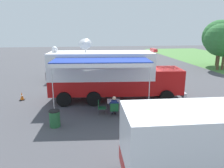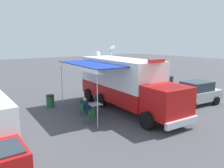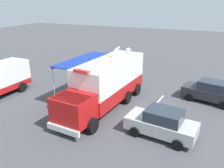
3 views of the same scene
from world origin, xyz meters
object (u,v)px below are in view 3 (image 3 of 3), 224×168
object	(u,v)px
car_far_corner	(210,91)
folding_chair_beside_table	(83,90)
folding_table	(80,92)
trash_bin	(84,80)
command_truck	(105,83)
folding_chair_at_table	(72,92)
traffic_cone	(141,79)
car_behind_truck	(162,123)
water_bottle	(81,90)
folding_chair_spare_by_truck	(59,97)
seated_responder	(74,91)

from	to	relation	value
car_far_corner	folding_chair_beside_table	bearing A→B (deg)	17.25
folding_table	trash_bin	distance (m)	3.77
folding_table	trash_bin	xyz separation A→B (m)	(1.63, -3.40, -0.22)
command_truck	car_far_corner	world-z (taller)	command_truck
command_truck	folding_chair_beside_table	world-z (taller)	command_truck
folding_chair_at_table	traffic_cone	world-z (taller)	folding_chair_at_table
car_behind_truck	car_far_corner	bearing A→B (deg)	-110.55
water_bottle	trash_bin	bearing A→B (deg)	-62.94
trash_bin	car_far_corner	xyz separation A→B (m)	(-11.42, -0.58, 0.42)
car_behind_truck	car_far_corner	distance (m)	7.07
command_truck	folding_chair_spare_by_truck	xyz separation A→B (m)	(3.56, 1.06, -1.43)
command_truck	traffic_cone	distance (m)	6.80
car_far_corner	trash_bin	bearing A→B (deg)	2.92
folding_chair_beside_table	folding_chair_spare_by_truck	bearing A→B (deg)	67.52
folding_chair_spare_by_truck	car_behind_truck	world-z (taller)	car_behind_truck
seated_responder	folding_chair_spare_by_truck	bearing A→B (deg)	67.75
seated_responder	water_bottle	bearing A→B (deg)	178.27
folding_chair_spare_by_truck	car_far_corner	distance (m)	12.16
folding_chair_spare_by_truck	car_behind_truck	distance (m)	8.59
car_behind_truck	folding_chair_spare_by_truck	bearing A→B (deg)	-9.12
folding_chair_spare_by_truck	trash_bin	world-z (taller)	trash_bin
command_truck	folding_chair_beside_table	xyz separation A→B (m)	(2.68, -1.07, -1.43)
folding_chair_beside_table	traffic_cone	xyz separation A→B (m)	(-3.53, -5.47, -0.23)
folding_table	folding_chair_beside_table	xyz separation A→B (m)	(0.28, -0.85, -0.16)
seated_responder	car_behind_truck	size ratio (longest dim) A/B	0.28
seated_responder	car_behind_truck	xyz separation A→B (m)	(-7.93, 2.70, 0.23)
trash_bin	traffic_cone	world-z (taller)	trash_bin
car_behind_truck	water_bottle	bearing A→B (deg)	-20.36
water_bottle	traffic_cone	size ratio (longest dim) A/B	0.39
water_bottle	car_behind_truck	world-z (taller)	car_behind_truck
traffic_cone	folding_chair_spare_by_truck	bearing A→B (deg)	59.86
folding_chair_at_table	folding_chair_beside_table	size ratio (longest dim) A/B	1.00
folding_table	folding_chair_spare_by_truck	size ratio (longest dim) A/B	1.00
folding_chair_at_table	folding_table	bearing A→B (deg)	174.44
folding_chair_spare_by_truck	seated_responder	xyz separation A→B (m)	(-0.55, -1.34, 0.14)
seated_responder	traffic_cone	size ratio (longest dim) A/B	2.16
folding_chair_at_table	seated_responder	xyz separation A→B (m)	(-0.19, 0.02, 0.14)
command_truck	water_bottle	world-z (taller)	command_truck
command_truck	water_bottle	xyz separation A→B (m)	(2.31, -0.26, -1.11)
folding_table	traffic_cone	world-z (taller)	folding_table
folding_chair_spare_by_truck	car_far_corner	size ratio (longest dim) A/B	0.19
folding_chair_at_table	traffic_cone	distance (m)	7.44
car_far_corner	seated_responder	bearing A→B (deg)	20.62
folding_table	car_behind_truck	xyz separation A→B (m)	(-7.32, 2.64, 0.21)
folding_table	water_bottle	world-z (taller)	water_bottle
command_truck	car_behind_truck	world-z (taller)	command_truck
command_truck	folding_chair_spare_by_truck	size ratio (longest dim) A/B	11.11
folding_table	folding_chair_spare_by_truck	xyz separation A→B (m)	(1.16, 1.28, -0.16)
command_truck	seated_responder	size ratio (longest dim) A/B	7.73
command_truck	folding_chair_spare_by_truck	bearing A→B (deg)	16.58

